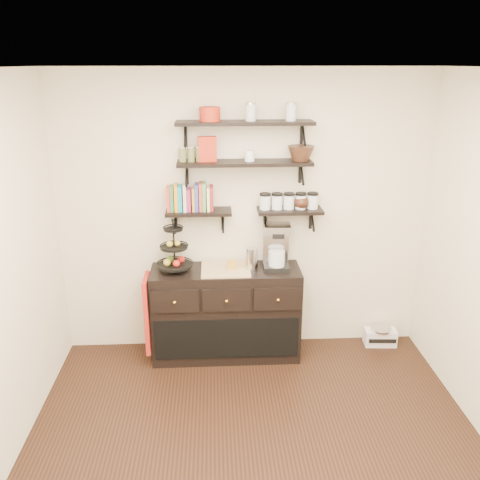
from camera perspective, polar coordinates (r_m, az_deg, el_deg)
name	(u,v)px	position (r m, az deg, el deg)	size (l,w,h in m)	color
floor	(258,468)	(3.97, 2.01, -24.19)	(3.50, 3.50, 0.00)	black
ceiling	(264,68)	(2.88, 2.67, 18.69)	(3.50, 3.50, 0.02)	white
back_wall	(244,216)	(4.82, 0.41, 2.70)	(3.50, 0.02, 2.70)	silver
shelf_top	(245,123)	(4.52, 0.54, 12.99)	(1.20, 0.27, 0.23)	black
shelf_mid	(245,163)	(4.57, 0.53, 8.63)	(1.20, 0.27, 0.23)	black
shelf_low_left	(199,212)	(4.68, -4.64, 3.11)	(0.60, 0.25, 0.23)	black
shelf_low_right	(290,211)	(4.73, 5.59, 3.26)	(0.60, 0.25, 0.23)	black
cookbooks	(193,198)	(4.65, -5.34, 4.72)	(0.43, 0.15, 0.26)	red
glass_canisters	(289,202)	(4.71, 5.51, 4.27)	(0.54, 0.10, 0.13)	silver
sideboard	(226,313)	(4.94, -1.58, -8.16)	(1.40, 0.50, 0.92)	black
fruit_stand	(175,254)	(4.70, -7.35, -1.56)	(0.33, 0.33, 0.48)	black
candle	(232,264)	(4.73, -0.96, -2.72)	(0.08, 0.08, 0.08)	#AF7F28
coffee_maker	(276,247)	(4.73, 4.09, -0.77)	(0.25, 0.24, 0.44)	black
thermal_carafe	(252,259)	(4.70, 1.32, -2.16)	(0.11, 0.11, 0.22)	silver
apron	(148,313)	(4.86, -10.28, -8.07)	(0.04, 0.31, 0.73)	#A11117
radio	(380,336)	(5.45, 15.46, -10.37)	(0.33, 0.22, 0.19)	silver
recipe_box	(207,149)	(4.54, -3.71, 10.15)	(0.16, 0.06, 0.22)	#B72914
walnut_bowl	(301,153)	(4.61, 6.84, 9.64)	(0.24, 0.24, 0.13)	black
ramekins	(250,156)	(4.56, 1.08, 9.44)	(0.09, 0.09, 0.10)	white
teapot	(302,201)	(4.72, 6.92, 4.36)	(0.19, 0.14, 0.14)	#341A0F
red_pot	(210,114)	(4.50, -3.41, 13.93)	(0.18, 0.18, 0.12)	#B72914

